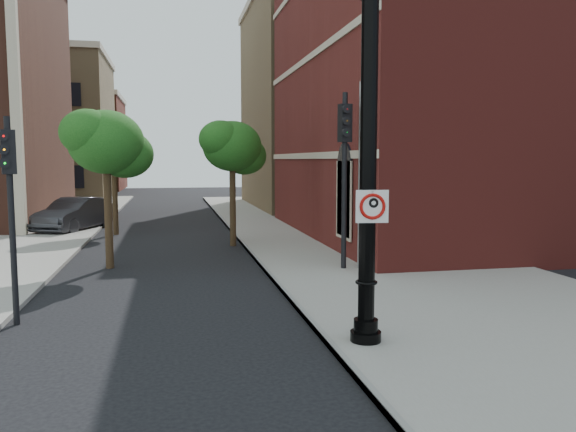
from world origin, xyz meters
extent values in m
plane|color=black|center=(0.00, 0.00, 0.00)|extent=(120.00, 120.00, 0.00)
cube|color=gray|center=(6.00, 10.00, 0.06)|extent=(8.00, 60.00, 0.12)
cube|color=gray|center=(2.05, 10.00, 0.07)|extent=(0.10, 60.00, 0.14)
cube|color=maroon|center=(16.00, 14.00, 6.00)|extent=(22.00, 16.00, 12.00)
cube|color=black|center=(4.96, 9.00, 2.00)|extent=(0.08, 1.40, 2.40)
cube|color=beige|center=(4.97, 14.00, 3.50)|extent=(0.06, 16.00, 0.25)
cube|color=beige|center=(4.97, 14.00, 7.50)|extent=(0.06, 16.00, 0.25)
cube|color=beige|center=(-7.00, 17.00, 7.00)|extent=(0.40, 0.40, 14.00)
cube|color=#987B53|center=(-12.00, 44.00, 6.00)|extent=(12.00, 12.00, 12.00)
cube|color=maroon|center=(-12.00, 58.00, 5.00)|extent=(12.00, 12.00, 10.00)
cube|color=#987B53|center=(16.00, 30.00, 7.00)|extent=(22.00, 14.00, 14.00)
cylinder|color=black|center=(2.68, 0.45, 0.15)|extent=(0.55, 0.55, 0.30)
cylinder|color=black|center=(2.68, 0.45, 0.39)|extent=(0.43, 0.43, 0.25)
cylinder|color=black|center=(2.68, 0.45, 3.15)|extent=(0.30, 0.30, 5.72)
torus|color=black|center=(2.68, 0.45, 1.18)|extent=(0.39, 0.39, 0.06)
cube|color=white|center=(2.70, 0.28, 2.54)|extent=(0.56, 0.10, 0.57)
cube|color=black|center=(2.70, 0.28, 2.80)|extent=(0.56, 0.09, 0.05)
cube|color=black|center=(2.70, 0.28, 2.28)|extent=(0.56, 0.09, 0.05)
cube|color=black|center=(2.44, 0.32, 2.54)|extent=(0.05, 0.01, 0.57)
cube|color=black|center=(2.96, 0.24, 2.54)|extent=(0.05, 0.01, 0.57)
torus|color=#B00B07|center=(2.70, 0.28, 2.54)|extent=(0.46, 0.12, 0.45)
cube|color=#B00B07|center=(2.70, 0.28, 2.54)|extent=(0.32, 0.05, 0.32)
cube|color=black|center=(2.65, 0.29, 2.54)|extent=(0.05, 0.01, 0.26)
torus|color=black|center=(2.72, 0.28, 2.60)|extent=(0.18, 0.08, 0.18)
cylinder|color=black|center=(2.70, 0.28, 2.79)|extent=(0.03, 0.02, 0.03)
imported|color=#2E2E33|center=(-5.11, 18.94, 0.78)|extent=(3.39, 5.02, 1.56)
cylinder|color=black|center=(-3.79, 3.22, 2.09)|extent=(0.12, 0.12, 4.18)
cube|color=black|center=(-3.79, 3.22, 3.49)|extent=(0.32, 0.31, 0.87)
sphere|color=#E50505|center=(-3.83, 3.08, 3.79)|extent=(0.16, 0.16, 0.16)
sphere|color=#FF8C00|center=(-3.83, 3.08, 3.53)|extent=(0.16, 0.16, 0.16)
sphere|color=#00E519|center=(-3.83, 3.08, 3.27)|extent=(0.16, 0.16, 0.16)
cylinder|color=black|center=(4.32, 7.00, 2.64)|extent=(0.15, 0.15, 5.27)
cube|color=black|center=(4.32, 7.00, 4.39)|extent=(0.38, 0.36, 1.10)
sphere|color=#E50505|center=(4.29, 6.83, 4.78)|extent=(0.20, 0.20, 0.20)
sphere|color=#FF8C00|center=(4.29, 6.83, 4.45)|extent=(0.20, 0.20, 0.20)
sphere|color=#00E519|center=(4.29, 6.83, 4.12)|extent=(0.20, 0.20, 0.20)
cylinder|color=#999999|center=(4.80, 6.98, 2.80)|extent=(0.11, 0.11, 5.59)
cylinder|color=#302013|center=(-2.56, 9.06, 1.81)|extent=(0.24, 0.24, 3.61)
ellipsoid|color=#144813|center=(-2.56, 9.06, 3.87)|extent=(2.27, 2.27, 1.93)
ellipsoid|color=#144813|center=(-2.05, 9.48, 3.51)|extent=(1.75, 1.75, 1.49)
ellipsoid|color=#144813|center=(-3.03, 8.75, 4.13)|extent=(1.65, 1.65, 1.40)
cylinder|color=#302013|center=(-3.12, 17.17, 1.70)|extent=(0.24, 0.24, 3.40)
ellipsoid|color=#144813|center=(-3.12, 17.17, 3.64)|extent=(2.13, 2.13, 1.81)
ellipsoid|color=#144813|center=(-2.64, 17.56, 3.30)|extent=(1.65, 1.65, 1.40)
ellipsoid|color=#144813|center=(-3.56, 16.88, 3.88)|extent=(1.55, 1.55, 1.32)
cylinder|color=#302013|center=(1.65, 12.78, 1.80)|extent=(0.24, 0.24, 3.60)
ellipsoid|color=#144813|center=(1.65, 12.78, 3.85)|extent=(2.26, 2.26, 1.92)
ellipsoid|color=#144813|center=(2.17, 13.19, 3.49)|extent=(1.75, 1.75, 1.48)
ellipsoid|color=#144813|center=(1.19, 12.48, 4.11)|extent=(1.64, 1.64, 1.40)
camera|label=1|loc=(-0.66, -8.78, 3.33)|focal=35.00mm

